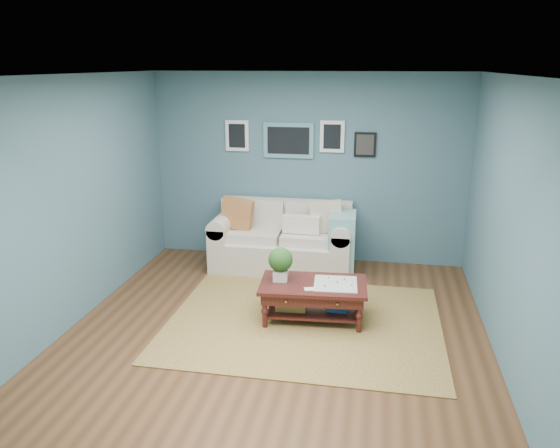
# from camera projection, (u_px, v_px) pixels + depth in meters

# --- Properties ---
(room_shell) EXTENTS (5.00, 5.02, 2.70)m
(room_shell) POSITION_uv_depth(u_px,v_px,m) (275.00, 212.00, 5.52)
(room_shell) COLOR brown
(room_shell) RESTS_ON ground
(area_rug) EXTENTS (3.02, 2.42, 0.01)m
(area_rug) POSITION_uv_depth(u_px,v_px,m) (304.00, 322.00, 6.13)
(area_rug) COLOR brown
(area_rug) RESTS_ON ground
(loveseat) EXTENTS (2.00, 0.91, 1.03)m
(loveseat) POSITION_uv_depth(u_px,v_px,m) (289.00, 240.00, 7.68)
(loveseat) COLOR beige
(loveseat) RESTS_ON ground
(coffee_table) EXTENTS (1.23, 0.77, 0.83)m
(coffee_table) POSITION_uv_depth(u_px,v_px,m) (308.00, 289.00, 6.13)
(coffee_table) COLOR black
(coffee_table) RESTS_ON ground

